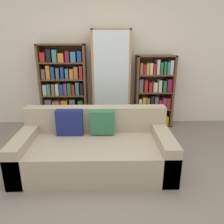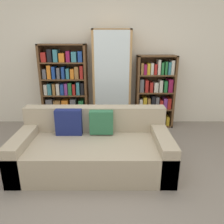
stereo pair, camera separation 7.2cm
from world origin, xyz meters
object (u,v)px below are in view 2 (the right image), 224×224
bookshelf_left (65,88)px  couch (94,148)px  bookshelf_right (155,93)px  wine_bottle (145,131)px  display_cabinet (112,80)px

bookshelf_left → couch: bearing=-66.3°
bookshelf_right → wine_bottle: size_ratio=3.90×
wine_bottle → couch: bearing=-134.8°
couch → wine_bottle: bearing=45.2°
couch → display_cabinet: display_cabinet is taller
display_cabinet → wine_bottle: (0.58, -0.66, -0.77)m
couch → bookshelf_right: size_ratio=1.45×
bookshelf_right → wine_bottle: bookshelf_right is taller
bookshelf_left → display_cabinet: bearing=-1.1°
bookshelf_right → bookshelf_left: bearing=-180.0°
couch → display_cabinet: 1.65m
couch → bookshelf_right: (1.08, 1.51, 0.40)m
bookshelf_left → wine_bottle: size_ratio=4.48×
couch → bookshelf_left: bearing=113.7°
bookshelf_right → wine_bottle: bearing=-111.0°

